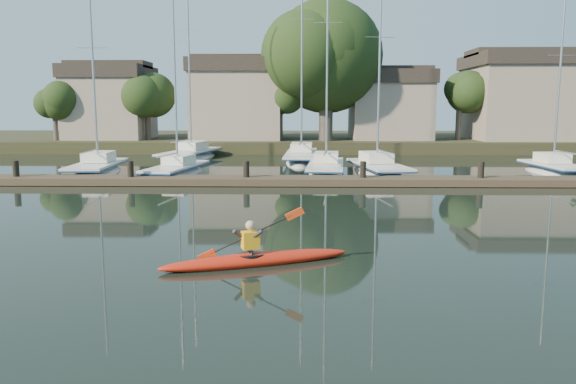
{
  "coord_description": "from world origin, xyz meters",
  "views": [
    {
      "loc": [
        -0.2,
        -14.64,
        3.97
      ],
      "look_at": [
        -0.61,
        3.52,
        1.2
      ],
      "focal_mm": 35.0,
      "sensor_mm": 36.0,
      "label": 1
    }
  ],
  "objects_px": {
    "sailboat_5": "(190,162)",
    "dock": "(304,181)",
    "sailboat_1": "(177,178)",
    "sailboat_2": "(326,176)",
    "kayak": "(256,257)",
    "sailboat_0": "(98,177)",
    "sailboat_4": "(554,177)",
    "sailboat_3": "(378,178)",
    "sailboat_6": "(301,164)"
  },
  "relations": [
    {
      "from": "kayak",
      "to": "sailboat_0",
      "type": "bearing_deg",
      "value": 99.19
    },
    {
      "from": "kayak",
      "to": "sailboat_0",
      "type": "relative_size",
      "value": 0.38
    },
    {
      "from": "sailboat_1",
      "to": "sailboat_3",
      "type": "xyz_separation_m",
      "value": [
        11.85,
        0.71,
        -0.02
      ]
    },
    {
      "from": "sailboat_6",
      "to": "sailboat_2",
      "type": "bearing_deg",
      "value": -76.68
    },
    {
      "from": "kayak",
      "to": "sailboat_5",
      "type": "height_order",
      "value": "sailboat_5"
    },
    {
      "from": "sailboat_0",
      "to": "sailboat_4",
      "type": "distance_m",
      "value": 27.27
    },
    {
      "from": "sailboat_2",
      "to": "sailboat_4",
      "type": "xyz_separation_m",
      "value": [
        13.63,
        0.03,
        -0.01
      ]
    },
    {
      "from": "sailboat_4",
      "to": "sailboat_2",
      "type": "bearing_deg",
      "value": 176.96
    },
    {
      "from": "kayak",
      "to": "sailboat_2",
      "type": "bearing_deg",
      "value": 61.66
    },
    {
      "from": "sailboat_4",
      "to": "sailboat_5",
      "type": "bearing_deg",
      "value": 156.39
    },
    {
      "from": "sailboat_0",
      "to": "sailboat_4",
      "type": "xyz_separation_m",
      "value": [
        27.27,
        0.66,
        0.01
      ]
    },
    {
      "from": "sailboat_4",
      "to": "sailboat_5",
      "type": "relative_size",
      "value": 0.73
    },
    {
      "from": "sailboat_6",
      "to": "sailboat_0",
      "type": "bearing_deg",
      "value": -144.64
    },
    {
      "from": "sailboat_5",
      "to": "kayak",
      "type": "bearing_deg",
      "value": -64.77
    },
    {
      "from": "dock",
      "to": "sailboat_3",
      "type": "relative_size",
      "value": 2.47
    },
    {
      "from": "sailboat_5",
      "to": "sailboat_1",
      "type": "bearing_deg",
      "value": -72.51
    },
    {
      "from": "dock",
      "to": "sailboat_5",
      "type": "distance_m",
      "value": 16.2
    },
    {
      "from": "sailboat_3",
      "to": "sailboat_5",
      "type": "bearing_deg",
      "value": 135.39
    },
    {
      "from": "kayak",
      "to": "dock",
      "type": "xyz_separation_m",
      "value": [
        1.33,
        14.84,
        0.01
      ]
    },
    {
      "from": "kayak",
      "to": "sailboat_1",
      "type": "height_order",
      "value": "sailboat_1"
    },
    {
      "from": "sailboat_2",
      "to": "sailboat_1",
      "type": "bearing_deg",
      "value": -168.28
    },
    {
      "from": "sailboat_2",
      "to": "sailboat_6",
      "type": "bearing_deg",
      "value": 105.59
    },
    {
      "from": "sailboat_5",
      "to": "dock",
      "type": "bearing_deg",
      "value": -46.97
    },
    {
      "from": "kayak",
      "to": "sailboat_2",
      "type": "xyz_separation_m",
      "value": [
        2.66,
        19.75,
        -0.38
      ]
    },
    {
      "from": "sailboat_1",
      "to": "sailboat_3",
      "type": "relative_size",
      "value": 0.96
    },
    {
      "from": "dock",
      "to": "sailboat_2",
      "type": "relative_size",
      "value": 2.24
    },
    {
      "from": "kayak",
      "to": "sailboat_0",
      "type": "xyz_separation_m",
      "value": [
        -10.98,
        19.12,
        -0.4
      ]
    },
    {
      "from": "dock",
      "to": "kayak",
      "type": "bearing_deg",
      "value": -95.13
    },
    {
      "from": "sailboat_2",
      "to": "sailboat_6",
      "type": "xyz_separation_m",
      "value": [
        -1.48,
        7.38,
        -0.01
      ]
    },
    {
      "from": "kayak",
      "to": "sailboat_0",
      "type": "distance_m",
      "value": 22.05
    },
    {
      "from": "sailboat_2",
      "to": "sailboat_5",
      "type": "relative_size",
      "value": 0.92
    },
    {
      "from": "sailboat_2",
      "to": "sailboat_0",
      "type": "bearing_deg",
      "value": -173.1
    },
    {
      "from": "sailboat_0",
      "to": "sailboat_2",
      "type": "distance_m",
      "value": 13.65
    },
    {
      "from": "dock",
      "to": "sailboat_1",
      "type": "relative_size",
      "value": 2.56
    },
    {
      "from": "sailboat_4",
      "to": "sailboat_6",
      "type": "relative_size",
      "value": 0.7
    },
    {
      "from": "sailboat_1",
      "to": "sailboat_2",
      "type": "height_order",
      "value": "sailboat_2"
    },
    {
      "from": "dock",
      "to": "sailboat_0",
      "type": "distance_m",
      "value": 13.04
    },
    {
      "from": "dock",
      "to": "sailboat_5",
      "type": "bearing_deg",
      "value": 122.09
    },
    {
      "from": "dock",
      "to": "sailboat_3",
      "type": "xyz_separation_m",
      "value": [
        4.39,
        4.46,
        -0.41
      ]
    },
    {
      "from": "sailboat_4",
      "to": "dock",
      "type": "bearing_deg",
      "value": -164.89
    },
    {
      "from": "sailboat_0",
      "to": "sailboat_1",
      "type": "bearing_deg",
      "value": -10.14
    },
    {
      "from": "sailboat_2",
      "to": "sailboat_5",
      "type": "distance_m",
      "value": 13.27
    },
    {
      "from": "sailboat_0",
      "to": "sailboat_5",
      "type": "distance_m",
      "value": 10.15
    },
    {
      "from": "sailboat_1",
      "to": "sailboat_5",
      "type": "distance_m",
      "value": 10.03
    },
    {
      "from": "sailboat_0",
      "to": "sailboat_1",
      "type": "height_order",
      "value": "sailboat_1"
    },
    {
      "from": "sailboat_0",
      "to": "sailboat_2",
      "type": "bearing_deg",
      "value": -1.37
    },
    {
      "from": "sailboat_1",
      "to": "sailboat_5",
      "type": "height_order",
      "value": "sailboat_5"
    },
    {
      "from": "sailboat_1",
      "to": "sailboat_2",
      "type": "distance_m",
      "value": 8.86
    },
    {
      "from": "dock",
      "to": "sailboat_6",
      "type": "xyz_separation_m",
      "value": [
        -0.16,
        12.29,
        -0.41
      ]
    },
    {
      "from": "sailboat_1",
      "to": "dock",
      "type": "bearing_deg",
      "value": -17.97
    }
  ]
}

